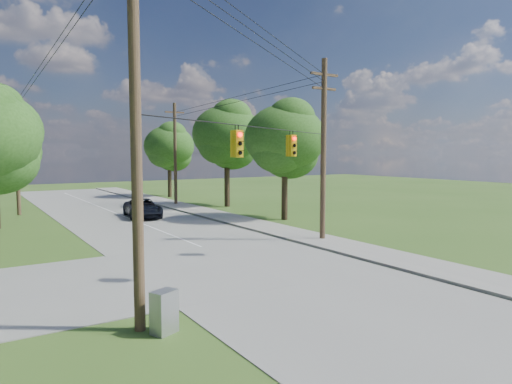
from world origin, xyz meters
TOP-DOWN VIEW (x-y plane):
  - ground at (0.00, 0.00)m, footprint 140.00×140.00m
  - main_road at (2.00, 5.00)m, footprint 10.00×100.00m
  - sidewalk_east at (8.70, 5.00)m, footprint 2.60×100.00m
  - pole_sw at (-4.60, 0.40)m, footprint 2.00×0.32m
  - pole_ne at (8.90, 8.00)m, footprint 2.00×0.32m
  - pole_north_e at (8.90, 30.00)m, footprint 2.00×0.32m
  - pole_north_w at (-5.00, 30.00)m, footprint 2.00×0.32m
  - power_lines at (1.50, 11.54)m, footprint 13.93×29.62m
  - traffic_signals at (2.55, 4.43)m, footprint 4.91×3.27m
  - tree_e_near at (12.00, 16.00)m, footprint 6.20×6.20m
  - tree_e_mid at (12.50, 26.00)m, footprint 6.60×6.60m
  - tree_e_far at (11.50, 38.00)m, footprint 5.80×5.80m
  - car_main_north at (3.13, 22.92)m, footprint 3.15×5.54m
  - control_cabinet at (-4.09, -0.20)m, footprint 0.82×0.72m

SIDE VIEW (x-z plane):
  - ground at x=0.00m, z-range 0.00..0.00m
  - main_road at x=2.00m, z-range 0.00..0.03m
  - sidewalk_east at x=8.70m, z-range 0.00..0.12m
  - control_cabinet at x=-4.09m, z-range 0.00..1.24m
  - car_main_north at x=3.13m, z-range 0.03..1.49m
  - pole_north_e at x=8.90m, z-range 0.13..10.13m
  - pole_north_w at x=-5.00m, z-range 0.13..10.13m
  - pole_ne at x=8.90m, z-range 0.22..10.72m
  - traffic_signals at x=2.55m, z-range 4.97..6.02m
  - tree_e_far at x=11.50m, z-range 1.76..10.08m
  - pole_sw at x=-4.60m, z-range 0.23..12.23m
  - tree_e_near at x=12.00m, z-range 1.85..10.66m
  - tree_e_mid at x=12.50m, z-range 2.09..11.73m
  - power_lines at x=1.50m, z-range 6.69..11.62m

